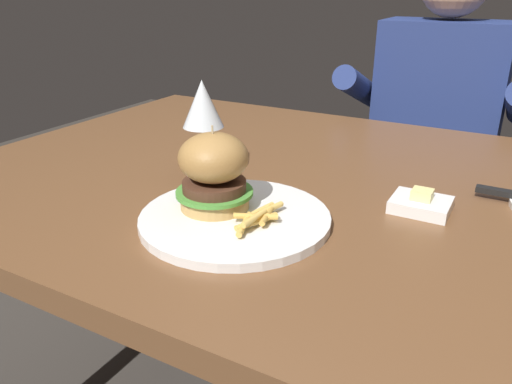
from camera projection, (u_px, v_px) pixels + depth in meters
name	position (u px, v px, depth m)	size (l,w,h in m)	color
dining_table	(318.00, 219.00, 0.95)	(1.42, 0.97, 0.74)	brown
main_plate	(235.00, 218.00, 0.76)	(0.29, 0.29, 0.01)	white
burger_sandwich	(214.00, 171.00, 0.76)	(0.12, 0.12, 0.13)	tan
fries_pile	(258.00, 216.00, 0.73)	(0.06, 0.12, 0.02)	#E0B251
wine_glass	(203.00, 107.00, 0.89)	(0.07, 0.07, 0.18)	silver
butter_dish	(421.00, 204.00, 0.80)	(0.09, 0.08, 0.04)	white
diner_person	(430.00, 159.00, 1.57)	(0.51, 0.36, 1.18)	#282833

